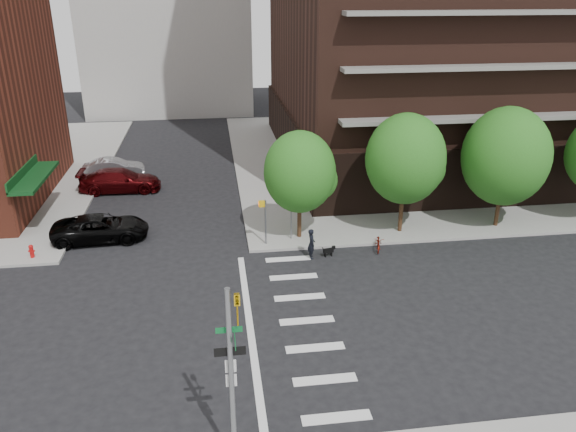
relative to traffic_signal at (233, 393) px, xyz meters
The scene contains 15 objects.
ground 7.98m from the traffic_signal, 86.42° to the left, with size 120.00×120.00×0.00m, color black.
sidewalk_ne 37.51m from the traffic_signal, 55.92° to the left, with size 39.00×33.00×0.15m, color gray.
crosswalk 8.40m from the traffic_signal, 70.35° to the left, with size 3.85×13.00×0.01m.
tree_a 16.66m from the traffic_signal, 74.39° to the left, with size 4.00×4.00×5.90m.
tree_b 19.20m from the traffic_signal, 56.79° to the left, with size 4.50×4.50×6.65m.
tree_c 23.02m from the traffic_signal, 44.16° to the left, with size 5.00×5.00×6.80m.
traffic_signal is the anchor object (origin of this frame).
pedestrian_signal 15.69m from the traffic_signal, 79.76° to the left, with size 2.18×0.67×2.60m.
fire_hydrant 18.42m from the traffic_signal, 123.26° to the left, with size 0.24×0.24×0.73m.
parked_car_black 18.77m from the traffic_signal, 111.36° to the left, with size 5.33×2.46×1.48m, color black.
parked_car_maroon 26.65m from the traffic_signal, 104.86° to the left, with size 5.61×2.28×1.63m, color #400608.
parked_car_silver 29.96m from the traffic_signal, 104.99° to the left, with size 4.51×1.57×1.49m, color #AFB0B7.
scooter 16.58m from the traffic_signal, 58.45° to the left, with size 0.55×1.59×0.83m, color maroon.
dog_walker 14.42m from the traffic_signal, 70.67° to the left, with size 0.40×0.61×1.67m, color black.
dog 14.88m from the traffic_signal, 67.14° to the left, with size 0.68×0.28×0.56m.
Camera 1 is at (-0.68, -20.59, 13.59)m, focal length 35.00 mm.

